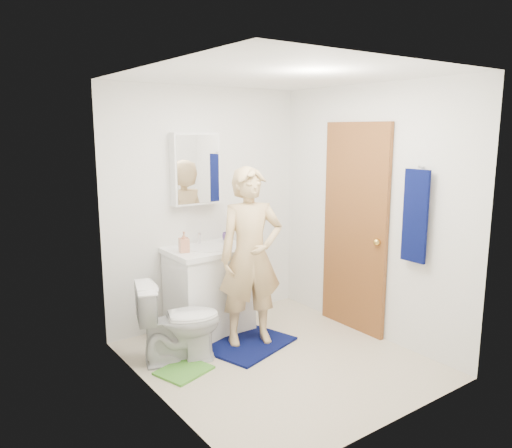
{
  "coord_description": "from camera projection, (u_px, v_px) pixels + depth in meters",
  "views": [
    {
      "loc": [
        -2.52,
        -3.18,
        1.98
      ],
      "look_at": [
        -0.06,
        0.25,
        1.18
      ],
      "focal_mm": 35.0,
      "sensor_mm": 36.0,
      "label": 1
    }
  ],
  "objects": [
    {
      "name": "mirror_panel",
      "position": [
        198.0,
        169.0,
        4.83
      ],
      "size": [
        0.46,
        0.01,
        0.66
      ],
      "primitive_type": "cube",
      "color": "white",
      "rests_on": "wall_back"
    },
    {
      "name": "toilet",
      "position": [
        179.0,
        321.0,
        4.28
      ],
      "size": [
        0.79,
        0.6,
        0.72
      ],
      "primitive_type": "imported",
      "rotation": [
        0.0,
        0.0,
        1.26
      ],
      "color": "white",
      "rests_on": "floor"
    },
    {
      "name": "towel",
      "position": [
        415.0,
        216.0,
        4.26
      ],
      "size": [
        0.03,
        0.24,
        0.8
      ],
      "primitive_type": "cube",
      "color": "#070E46",
      "rests_on": "wall_right"
    },
    {
      "name": "ceiling",
      "position": [
        281.0,
        73.0,
        3.9
      ],
      "size": [
        2.2,
        2.4,
        0.02
      ],
      "primitive_type": "cube",
      "color": "white",
      "rests_on": "ground"
    },
    {
      "name": "vanity_cabinet",
      "position": [
        209.0,
        292.0,
        4.92
      ],
      "size": [
        0.75,
        0.55,
        0.8
      ],
      "primitive_type": "cube",
      "color": "white",
      "rests_on": "floor"
    },
    {
      "name": "toothbrush_cup",
      "position": [
        228.0,
        237.0,
        5.09
      ],
      "size": [
        0.12,
        0.12,
        0.09
      ],
      "primitive_type": "imported",
      "rotation": [
        0.0,
        0.0,
        0.03
      ],
      "color": "#5C3E89",
      "rests_on": "countertop"
    },
    {
      "name": "soap_dispenser",
      "position": [
        184.0,
        242.0,
        4.64
      ],
      "size": [
        0.11,
        0.11,
        0.2
      ],
      "primitive_type": "imported",
      "rotation": [
        0.0,
        0.0,
        -0.22
      ],
      "color": "tan",
      "rests_on": "countertop"
    },
    {
      "name": "door",
      "position": [
        355.0,
        228.0,
        4.89
      ],
      "size": [
        0.05,
        0.8,
        2.05
      ],
      "primitive_type": "cube",
      "color": "#995B2A",
      "rests_on": "ground"
    },
    {
      "name": "medicine_cabinet",
      "position": [
        195.0,
        169.0,
        4.88
      ],
      "size": [
        0.5,
        0.12,
        0.7
      ],
      "primitive_type": "cube",
      "color": "white",
      "rests_on": "wall_back"
    },
    {
      "name": "wall_left",
      "position": [
        155.0,
        242.0,
        3.49
      ],
      "size": [
        0.02,
        2.4,
        2.4
      ],
      "primitive_type": "cube",
      "color": "white",
      "rests_on": "ground"
    },
    {
      "name": "floor",
      "position": [
        278.0,
        361.0,
        4.36
      ],
      "size": [
        2.2,
        2.4,
        0.02
      ],
      "primitive_type": "cube",
      "color": "beige",
      "rests_on": "ground"
    },
    {
      "name": "wall_front",
      "position": [
        398.0,
        254.0,
        3.16
      ],
      "size": [
        2.2,
        0.02,
        2.4
      ],
      "primitive_type": "cube",
      "color": "white",
      "rests_on": "ground"
    },
    {
      "name": "sink_basin",
      "position": [
        208.0,
        249.0,
        4.84
      ],
      "size": [
        0.4,
        0.4,
        0.03
      ],
      "primitive_type": "cylinder",
      "color": "white",
      "rests_on": "countertop"
    },
    {
      "name": "countertop",
      "position": [
        208.0,
        250.0,
        4.84
      ],
      "size": [
        0.79,
        0.59,
        0.05
      ],
      "primitive_type": "cube",
      "color": "white",
      "rests_on": "vanity_cabinet"
    },
    {
      "name": "wall_right",
      "position": [
        370.0,
        212.0,
        4.77
      ],
      "size": [
        0.02,
        2.4,
        2.4
      ],
      "primitive_type": "cube",
      "color": "white",
      "rests_on": "ground"
    },
    {
      "name": "man",
      "position": [
        251.0,
        257.0,
        4.54
      ],
      "size": [
        0.69,
        0.56,
        1.63
      ],
      "primitive_type": "imported",
      "rotation": [
        0.0,
        0.0,
        -0.33
      ],
      "color": "tan",
      "rests_on": "bath_mat"
    },
    {
      "name": "towel_hook",
      "position": [
        421.0,
        167.0,
        4.2
      ],
      "size": [
        0.06,
        0.02,
        0.02
      ],
      "primitive_type": "cylinder",
      "rotation": [
        0.0,
        1.57,
        0.0
      ],
      "color": "silver",
      "rests_on": "wall_right"
    },
    {
      "name": "green_rug",
      "position": [
        184.0,
        370.0,
        4.14
      ],
      "size": [
        0.49,
        0.44,
        0.02
      ],
      "primitive_type": "cube",
      "rotation": [
        0.0,
        0.0,
        0.3
      ],
      "color": "#56A838",
      "rests_on": "floor"
    },
    {
      "name": "wall_back",
      "position": [
        206.0,
        207.0,
        5.09
      ],
      "size": [
        2.2,
        0.02,
        2.4
      ],
      "primitive_type": "cube",
      "color": "white",
      "rests_on": "ground"
    },
    {
      "name": "bath_mat",
      "position": [
        250.0,
        344.0,
        4.64
      ],
      "size": [
        0.9,
        0.75,
        0.02
      ],
      "primitive_type": "cube",
      "rotation": [
        0.0,
        0.0,
        0.29
      ],
      "color": "#070E46",
      "rests_on": "floor"
    },
    {
      "name": "faucet",
      "position": [
        199.0,
        238.0,
        4.97
      ],
      "size": [
        0.03,
        0.03,
        0.12
      ],
      "primitive_type": "cylinder",
      "color": "silver",
      "rests_on": "countertop"
    },
    {
      "name": "door_knob",
      "position": [
        377.0,
        242.0,
        4.63
      ],
      "size": [
        0.07,
        0.07,
        0.07
      ],
      "primitive_type": "sphere",
      "color": "gold",
      "rests_on": "door"
    }
  ]
}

